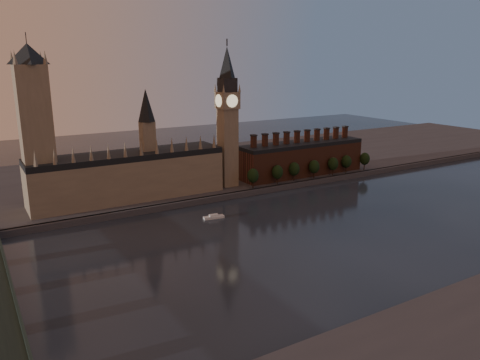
% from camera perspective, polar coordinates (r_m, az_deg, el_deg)
% --- Properties ---
extents(ground, '(900.00, 900.00, 0.00)m').
position_cam_1_polar(ground, '(265.11, 8.44, -7.09)').
color(ground, black).
rests_on(ground, ground).
extents(north_bank, '(900.00, 182.00, 4.00)m').
position_cam_1_polar(north_bank, '(411.15, -7.37, 1.03)').
color(north_bank, '#414145').
rests_on(north_bank, ground).
extents(palace_of_westminster, '(130.00, 30.30, 74.00)m').
position_cam_1_polar(palace_of_westminster, '(327.20, -13.37, 0.81)').
color(palace_of_westminster, gray).
rests_on(palace_of_westminster, north_bank).
extents(victoria_tower, '(24.00, 24.00, 108.00)m').
position_cam_1_polar(victoria_tower, '(309.11, -23.68, 6.27)').
color(victoria_tower, gray).
rests_on(victoria_tower, north_bank).
extents(big_ben, '(15.00, 15.00, 107.00)m').
position_cam_1_polar(big_ben, '(345.77, -1.55, 7.84)').
color(big_ben, gray).
rests_on(big_ben, north_bank).
extents(chimney_block, '(110.00, 25.00, 37.00)m').
position_cam_1_polar(chimney_block, '(390.70, 7.48, 2.70)').
color(chimney_block, brown).
rests_on(chimney_block, north_bank).
extents(embankment_tree_0, '(8.60, 8.60, 14.88)m').
position_cam_1_polar(embankment_tree_0, '(345.85, 1.60, 0.54)').
color(embankment_tree_0, black).
rests_on(embankment_tree_0, north_bank).
extents(embankment_tree_1, '(8.60, 8.60, 14.88)m').
position_cam_1_polar(embankment_tree_1, '(357.85, 4.58, 0.97)').
color(embankment_tree_1, black).
rests_on(embankment_tree_1, north_bank).
extents(embankment_tree_2, '(8.60, 8.60, 14.88)m').
position_cam_1_polar(embankment_tree_2, '(369.26, 6.62, 1.35)').
color(embankment_tree_2, black).
rests_on(embankment_tree_2, north_bank).
extents(embankment_tree_3, '(8.60, 8.60, 14.88)m').
position_cam_1_polar(embankment_tree_3, '(379.34, 9.03, 1.61)').
color(embankment_tree_3, black).
rests_on(embankment_tree_3, north_bank).
extents(embankment_tree_4, '(8.60, 8.60, 14.88)m').
position_cam_1_polar(embankment_tree_4, '(392.67, 11.28, 1.95)').
color(embankment_tree_4, black).
rests_on(embankment_tree_4, north_bank).
extents(embankment_tree_5, '(8.60, 8.60, 14.88)m').
position_cam_1_polar(embankment_tree_5, '(403.93, 12.84, 2.21)').
color(embankment_tree_5, black).
rests_on(embankment_tree_5, north_bank).
extents(embankment_tree_6, '(8.60, 8.60, 14.88)m').
position_cam_1_polar(embankment_tree_6, '(418.86, 14.96, 2.51)').
color(embankment_tree_6, black).
rests_on(embankment_tree_6, north_bank).
extents(river_boat, '(13.54, 5.57, 2.63)m').
position_cam_1_polar(river_boat, '(294.71, -3.22, -4.50)').
color(river_boat, silver).
rests_on(river_boat, ground).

